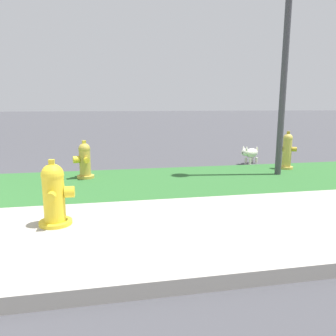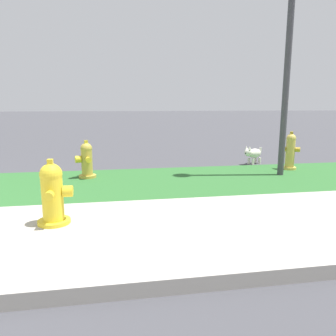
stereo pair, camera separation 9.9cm
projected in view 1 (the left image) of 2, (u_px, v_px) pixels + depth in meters
fire_hydrant_far_end at (84, 161)px, 5.62m from camera, size 0.35×0.38×0.66m
fire_hydrant_by_grass_verge at (54, 195)px, 3.41m from camera, size 0.38×0.40×0.71m
fire_hydrant_mid_block at (287, 151)px, 6.44m from camera, size 0.36×0.33×0.74m
small_white_dog at (250, 153)px, 7.03m from camera, size 0.47×0.34×0.40m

